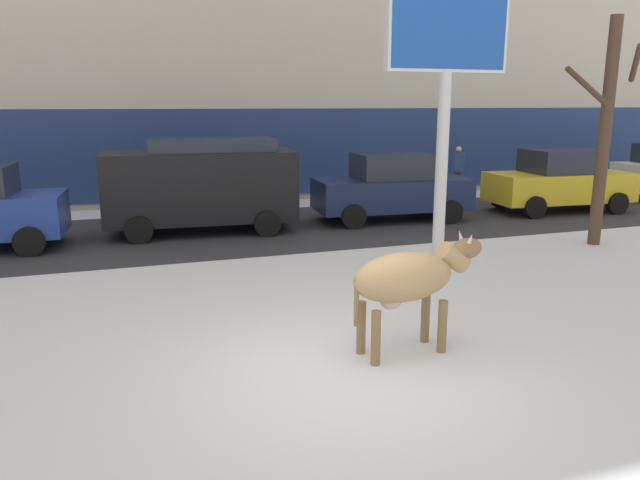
{
  "coord_description": "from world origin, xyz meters",
  "views": [
    {
      "loc": [
        -2.41,
        -6.24,
        3.17
      ],
      "look_at": [
        0.45,
        2.31,
        1.1
      ],
      "focal_mm": 33.52,
      "sensor_mm": 36.0,
      "label": 1
    }
  ],
  "objects_px": {
    "car_navy_sedan": "(392,187)",
    "pedestrian_near_billboard": "(259,179)",
    "pedestrian_by_cars": "(458,171)",
    "cow_tan": "(408,279)",
    "billboard": "(447,41)",
    "car_yellow_sedan": "(559,181)",
    "bare_tree_left_lot": "(605,129)",
    "car_black_van": "(202,183)"
  },
  "relations": [
    {
      "from": "billboard",
      "to": "car_yellow_sedan",
      "type": "xyz_separation_m",
      "value": [
        6.35,
        4.11,
        -3.41
      ]
    },
    {
      "from": "pedestrian_near_billboard",
      "to": "pedestrian_by_cars",
      "type": "distance_m",
      "value": 6.99
    },
    {
      "from": "pedestrian_near_billboard",
      "to": "bare_tree_left_lot",
      "type": "bearing_deg",
      "value": -49.81
    },
    {
      "from": "billboard",
      "to": "car_black_van",
      "type": "distance_m",
      "value": 6.84
    },
    {
      "from": "car_yellow_sedan",
      "to": "bare_tree_left_lot",
      "type": "distance_m",
      "value": 4.72
    },
    {
      "from": "car_navy_sedan",
      "to": "bare_tree_left_lot",
      "type": "distance_m",
      "value": 5.5
    },
    {
      "from": "pedestrian_near_billboard",
      "to": "pedestrian_by_cars",
      "type": "height_order",
      "value": "same"
    },
    {
      "from": "car_black_van",
      "to": "pedestrian_by_cars",
      "type": "relative_size",
      "value": 2.73
    },
    {
      "from": "car_yellow_sedan",
      "to": "pedestrian_near_billboard",
      "type": "relative_size",
      "value": 2.49
    },
    {
      "from": "car_yellow_sedan",
      "to": "bare_tree_left_lot",
      "type": "bearing_deg",
      "value": -119.36
    },
    {
      "from": "billboard",
      "to": "bare_tree_left_lot",
      "type": "distance_m",
      "value": 4.54
    },
    {
      "from": "cow_tan",
      "to": "pedestrian_near_billboard",
      "type": "height_order",
      "value": "pedestrian_near_billboard"
    },
    {
      "from": "cow_tan",
      "to": "car_navy_sedan",
      "type": "distance_m",
      "value": 9.07
    },
    {
      "from": "billboard",
      "to": "car_yellow_sedan",
      "type": "bearing_deg",
      "value": 32.87
    },
    {
      "from": "pedestrian_near_billboard",
      "to": "cow_tan",
      "type": "bearing_deg",
      "value": -93.32
    },
    {
      "from": "pedestrian_near_billboard",
      "to": "billboard",
      "type": "bearing_deg",
      "value": -75.37
    },
    {
      "from": "billboard",
      "to": "car_navy_sedan",
      "type": "relative_size",
      "value": 1.29
    },
    {
      "from": "billboard",
      "to": "car_navy_sedan",
      "type": "xyz_separation_m",
      "value": [
        1.02,
        4.42,
        -3.41
      ]
    },
    {
      "from": "billboard",
      "to": "car_yellow_sedan",
      "type": "relative_size",
      "value": 1.29
    },
    {
      "from": "billboard",
      "to": "pedestrian_by_cars",
      "type": "bearing_deg",
      "value": 56.57
    },
    {
      "from": "cow_tan",
      "to": "pedestrian_by_cars",
      "type": "distance_m",
      "value": 13.78
    },
    {
      "from": "pedestrian_near_billboard",
      "to": "pedestrian_by_cars",
      "type": "bearing_deg",
      "value": 0.0
    },
    {
      "from": "bare_tree_left_lot",
      "to": "car_navy_sedan",
      "type": "bearing_deg",
      "value": 127.51
    },
    {
      "from": "cow_tan",
      "to": "car_navy_sedan",
      "type": "relative_size",
      "value": 0.45
    },
    {
      "from": "car_navy_sedan",
      "to": "car_yellow_sedan",
      "type": "height_order",
      "value": "same"
    },
    {
      "from": "car_black_van",
      "to": "pedestrian_by_cars",
      "type": "height_order",
      "value": "car_black_van"
    },
    {
      "from": "billboard",
      "to": "cow_tan",
      "type": "bearing_deg",
      "value": -124.33
    },
    {
      "from": "car_navy_sedan",
      "to": "pedestrian_near_billboard",
      "type": "bearing_deg",
      "value": 133.41
    },
    {
      "from": "cow_tan",
      "to": "bare_tree_left_lot",
      "type": "height_order",
      "value": "bare_tree_left_lot"
    },
    {
      "from": "cow_tan",
      "to": "pedestrian_by_cars",
      "type": "xyz_separation_m",
      "value": [
        7.66,
        11.46,
        -0.11
      ]
    },
    {
      "from": "car_black_van",
      "to": "pedestrian_by_cars",
      "type": "bearing_deg",
      "value": 18.69
    },
    {
      "from": "cow_tan",
      "to": "pedestrian_near_billboard",
      "type": "relative_size",
      "value": 1.11
    },
    {
      "from": "pedestrian_by_cars",
      "to": "bare_tree_left_lot",
      "type": "distance_m",
      "value": 7.56
    },
    {
      "from": "pedestrian_near_billboard",
      "to": "bare_tree_left_lot",
      "type": "relative_size",
      "value": 0.35
    },
    {
      "from": "cow_tan",
      "to": "billboard",
      "type": "height_order",
      "value": "billboard"
    },
    {
      "from": "car_black_van",
      "to": "pedestrian_near_billboard",
      "type": "relative_size",
      "value": 2.73
    },
    {
      "from": "pedestrian_by_cars",
      "to": "bare_tree_left_lot",
      "type": "height_order",
      "value": "bare_tree_left_lot"
    },
    {
      "from": "billboard",
      "to": "car_black_van",
      "type": "bearing_deg",
      "value": 132.63
    },
    {
      "from": "car_navy_sedan",
      "to": "pedestrian_near_billboard",
      "type": "xyz_separation_m",
      "value": [
        -3.0,
        3.17,
        -0.03
      ]
    },
    {
      "from": "car_navy_sedan",
      "to": "bare_tree_left_lot",
      "type": "relative_size",
      "value": 0.86
    },
    {
      "from": "cow_tan",
      "to": "car_yellow_sedan",
      "type": "distance_m",
      "value": 12.03
    },
    {
      "from": "cow_tan",
      "to": "car_yellow_sedan",
      "type": "xyz_separation_m",
      "value": [
        9.0,
        7.98,
        -0.09
      ]
    }
  ]
}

